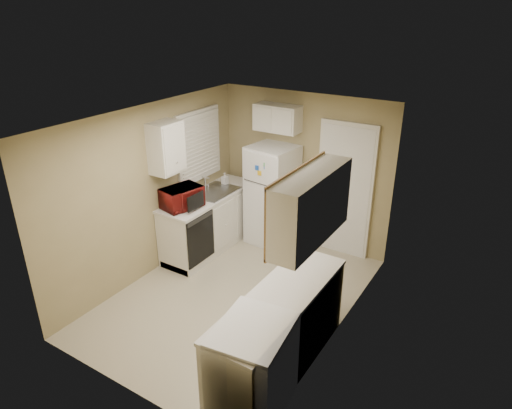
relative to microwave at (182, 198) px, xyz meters
The scene contains 19 objects.
floor 1.58m from the microwave, 16.38° to the right, with size 3.80×3.80×0.00m, color beige.
ceiling 1.80m from the microwave, 16.38° to the right, with size 3.80×3.80×0.00m, color white.
wall_left 0.45m from the microwave, 128.05° to the right, with size 3.80×3.80×0.00m, color tan.
wall_right 2.56m from the microwave, ahead, with size 3.80×3.80×0.00m, color tan.
wall_back 1.94m from the microwave, 53.98° to the left, with size 2.80×2.80×0.00m, color tan.
wall_front 2.51m from the microwave, 63.01° to the right, with size 2.80×2.80×0.00m, color tan.
left_counter 0.83m from the microwave, 86.14° to the left, with size 0.60×1.80×0.90m, color silver.
dishwasher 0.65m from the microwave, ahead, with size 0.03×0.58×0.72m, color black.
sink 0.74m from the microwave, 86.94° to the left, with size 0.54×0.74×0.16m, color gray.
microwave is the anchor object (origin of this frame).
soap_bottle 1.06m from the microwave, 90.64° to the left, with size 0.09×0.09×0.19m, color silver.
window_blinds 0.93m from the microwave, 107.23° to the left, with size 0.10×0.98×1.08m, color silver.
upper_cabinet_left 0.77m from the microwave, 134.31° to the right, with size 0.30×0.45×0.70m, color silver.
refrigerator 1.48m from the microwave, 58.86° to the left, with size 0.66×0.64×1.60m, color white.
cabinet_over_fridge 1.86m from the microwave, 62.46° to the left, with size 0.70×0.30×0.40m, color silver.
interior_door 2.39m from the microwave, 39.69° to the left, with size 0.86×0.06×2.08m, color white.
right_counter 2.58m from the microwave, 26.88° to the right, with size 0.60×2.00×0.90m, color silver.
stove 2.93m from the microwave, 37.10° to the right, with size 0.63×0.78×0.95m, color white.
upper_cabinet_right 2.64m from the microwave, 19.26° to the right, with size 0.30×1.20×0.70m, color silver.
Camera 1 is at (2.90, -4.15, 3.60)m, focal length 32.00 mm.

